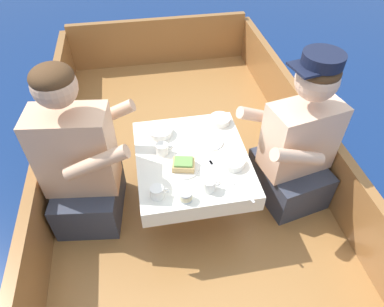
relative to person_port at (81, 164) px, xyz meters
The scene contains 22 objects.
ground_plane 0.98m from the person_port, ahead, with size 60.00×60.00×0.00m, color navy.
boat_deck 0.85m from the person_port, ahead, with size 1.81×3.60×0.35m, color #9E6B38.
gunwale_port 0.34m from the person_port, behind, with size 0.06×3.60×0.39m, color #936033.
gunwale_starboard 1.51m from the person_port, ahead, with size 0.06×3.60×0.39m, color #936033.
bow_coaming 1.91m from the person_port, 71.07° to the left, with size 1.69×0.06×0.45m, color #936033.
cockpit_table 0.62m from the person_port, ahead, with size 0.63×0.72×0.41m.
person_port is the anchor object (origin of this frame).
person_starboard 1.23m from the person_port, ahead, with size 0.58×0.53×1.00m.
plate_sandwich 0.57m from the person_port, 12.71° to the right, with size 0.17×0.17×0.01m.
plate_bread 0.74m from the person_port, ahead, with size 0.16×0.16×0.01m.
sandwich 0.57m from the person_port, 12.71° to the right, with size 0.14×0.12×0.05m.
bowl_port_near 0.84m from the person_port, 10.00° to the right, with size 0.13×0.13×0.04m.
bowl_starboard_near 0.50m from the person_port, 21.46° to the left, with size 0.14×0.14×0.04m.
bowl_center_far 0.87m from the person_port, 15.28° to the left, with size 0.13×0.13×0.04m.
coffee_cup_port 0.72m from the person_port, 24.10° to the right, with size 0.10×0.07×0.07m.
coffee_cup_starboard 0.49m from the person_port, 36.86° to the right, with size 0.10×0.07×0.07m.
coffee_cup_center 0.45m from the person_port, ahead, with size 0.10×0.07×0.06m.
tin_can 0.63m from the person_port, 32.57° to the right, with size 0.07×0.07×0.05m.
utensil_fork_starboard 0.74m from the person_port, 12.56° to the right, with size 0.05×0.17×0.00m.
utensil_spoon_port 0.88m from the person_port, 21.13° to the right, with size 0.08×0.16×0.01m.
utensil_knife_starboard 0.56m from the person_port, ahead, with size 0.16×0.09×0.00m.
utensil_spoon_starboard 0.78m from the person_port, ahead, with size 0.15×0.11×0.01m.
Camera 1 is at (-0.24, -1.42, 2.11)m, focal length 32.00 mm.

